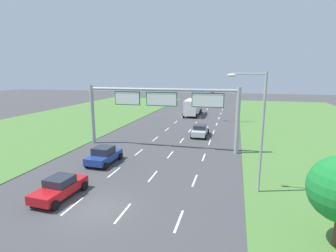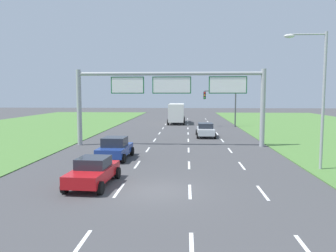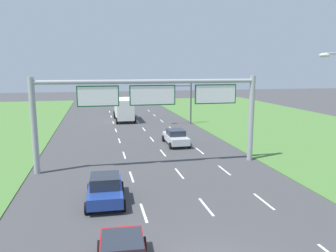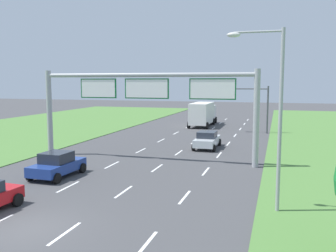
{
  "view_description": "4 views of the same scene",
  "coord_description": "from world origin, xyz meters",
  "px_view_note": "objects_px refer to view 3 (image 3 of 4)",
  "views": [
    {
      "loc": [
        8.07,
        -13.46,
        8.42
      ],
      "look_at": [
        1.47,
        12.15,
        3.02
      ],
      "focal_mm": 28.0,
      "sensor_mm": 36.0,
      "label": 1
    },
    {
      "loc": [
        1.58,
        -15.61,
        4.71
      ],
      "look_at": [
        -0.11,
        13.69,
        1.89
      ],
      "focal_mm": 35.0,
      "sensor_mm": 36.0,
      "label": 2
    },
    {
      "loc": [
        -4.0,
        -10.25,
        7.59
      ],
      "look_at": [
        1.81,
        16.13,
        2.81
      ],
      "focal_mm": 35.0,
      "sensor_mm": 36.0,
      "label": 3
    },
    {
      "loc": [
        9.86,
        -12.71,
        6.1
      ],
      "look_at": [
        2.26,
        13.0,
        2.91
      ],
      "focal_mm": 40.0,
      "sensor_mm": 36.0,
      "label": 4
    }
  ],
  "objects_px": {
    "car_near_red": "(105,189)",
    "box_truck": "(123,108)",
    "car_lead_silver": "(176,137)",
    "sign_gantry": "(153,103)",
    "traffic_light_mast": "(177,96)"
  },
  "relations": [
    {
      "from": "car_near_red",
      "to": "car_lead_silver",
      "type": "relative_size",
      "value": 0.9
    },
    {
      "from": "sign_gantry",
      "to": "traffic_light_mast",
      "type": "height_order",
      "value": "sign_gantry"
    },
    {
      "from": "traffic_light_mast",
      "to": "car_lead_silver",
      "type": "bearing_deg",
      "value": -104.65
    },
    {
      "from": "box_truck",
      "to": "traffic_light_mast",
      "type": "relative_size",
      "value": 1.54
    },
    {
      "from": "car_near_red",
      "to": "box_truck",
      "type": "xyz_separation_m",
      "value": [
        3.59,
        30.22,
        0.96
      ]
    },
    {
      "from": "car_lead_silver",
      "to": "box_truck",
      "type": "bearing_deg",
      "value": 102.15
    },
    {
      "from": "car_near_red",
      "to": "car_lead_silver",
      "type": "height_order",
      "value": "car_near_red"
    },
    {
      "from": "box_truck",
      "to": "sign_gantry",
      "type": "bearing_deg",
      "value": -89.42
    },
    {
      "from": "car_near_red",
      "to": "traffic_light_mast",
      "type": "bearing_deg",
      "value": 69.4
    },
    {
      "from": "car_lead_silver",
      "to": "box_truck",
      "type": "relative_size",
      "value": 0.52
    },
    {
      "from": "car_lead_silver",
      "to": "sign_gantry",
      "type": "relative_size",
      "value": 0.26
    },
    {
      "from": "car_lead_silver",
      "to": "traffic_light_mast",
      "type": "distance_m",
      "value": 12.48
    },
    {
      "from": "box_truck",
      "to": "car_lead_silver",
      "type": "bearing_deg",
      "value": -77.76
    },
    {
      "from": "car_lead_silver",
      "to": "sign_gantry",
      "type": "distance_m",
      "value": 8.65
    },
    {
      "from": "car_near_red",
      "to": "box_truck",
      "type": "distance_m",
      "value": 30.44
    }
  ]
}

